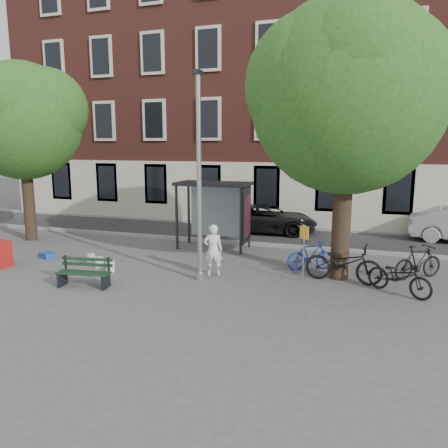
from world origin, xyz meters
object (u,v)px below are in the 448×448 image
lamppost (199,188)px  bike_b (311,255)px  bench (84,274)px  painter (213,250)px  bike_d (418,262)px  bike_a (343,263)px  bike_c (399,277)px  car_dark (267,219)px  bus_shelter (224,200)px  notice_sign (304,243)px

lamppost → bike_b: 4.36m
bench → painter: bearing=25.9°
bike_d → lamppost: bearing=71.2°
bike_a → bike_c: 1.64m
bike_a → painter: bearing=104.6°
bike_d → car_dark: (-6.00, 5.57, 0.12)m
bus_shelter → car_dark: bus_shelter is taller
bench → car_dark: 9.95m
bench → bike_d: bike_d is taller
car_dark → bike_d: bearing=-136.9°
bus_shelter → bike_b: bearing=-28.5°
bike_a → bench: bearing=117.6°
bike_d → car_dark: 8.19m
painter → car_dark: (0.06, 7.22, -0.17)m
lamppost → bike_d: lamppost is taller
painter → notice_sign: bearing=164.2°
notice_sign → lamppost: bearing=-141.1°
painter → bench: (-3.17, -2.19, -0.45)m
bike_b → notice_sign: (-0.05, -1.35, 0.70)m
bike_a → lamppost: bearing=111.3°
painter → bike_d: painter is taller
lamppost → bench: 4.15m
bike_a → bike_b: size_ratio=1.38×
lamppost → notice_sign: lamppost is taller
bike_c → car_dark: size_ratio=0.40×
lamppost → car_dark: bearing=87.9°
lamppost → bench: (-2.94, -1.65, -2.41)m
bike_a → notice_sign: notice_sign is taller
bench → bike_b: 7.08m
lamppost → bike_c: 6.12m
bike_b → bike_c: (2.61, -1.62, 0.00)m
bench → bike_d: size_ratio=0.93×
bench → bike_c: bearing=5.3°
bus_shelter → bench: (-2.33, -5.75, -1.55)m
painter → car_dark: painter is taller
bench → bike_d: 10.00m
bus_shelter → bike_d: size_ratio=1.63×
painter → bike_d: (6.06, 1.65, -0.29)m
notice_sign → bike_c: bearing=18.8°
car_dark → painter: bearing=175.5°
bench → bike_b: (5.99, 3.76, 0.12)m
bus_shelter → painter: bus_shelter is taller
bus_shelter → bike_a: bus_shelter is taller
lamppost → bench: lamppost is taller
painter → bike_a: bearing=167.8°
bike_c → notice_sign: notice_sign is taller
bench → bike_c: size_ratio=0.86×
bench → bike_c: bike_c is taller
bike_a → bike_d: size_ratio=1.29×
bus_shelter → bench: 6.40m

